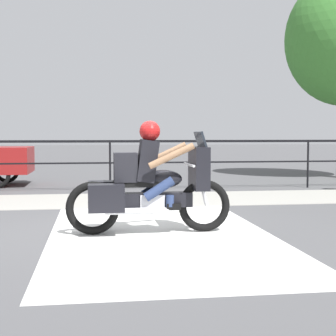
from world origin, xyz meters
TOP-DOWN VIEW (x-y plane):
  - ground_plane at (0.00, 0.00)m, footprint 120.00×120.00m
  - sidewalk_band at (0.00, 3.40)m, footprint 44.00×2.40m
  - crosswalk_band at (0.51, -0.20)m, footprint 3.02×6.00m
  - fence_railing at (0.00, 5.25)m, footprint 36.00×0.05m
  - motorcycle at (0.35, -0.29)m, footprint 2.31×0.76m

SIDE VIEW (x-z plane):
  - ground_plane at x=0.00m, z-range 0.00..0.00m
  - crosswalk_band at x=0.51m, z-range 0.00..0.01m
  - sidewalk_band at x=0.00m, z-range 0.00..0.01m
  - motorcycle at x=0.35m, z-range -0.09..1.48m
  - fence_railing at x=0.00m, z-range 0.35..1.60m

